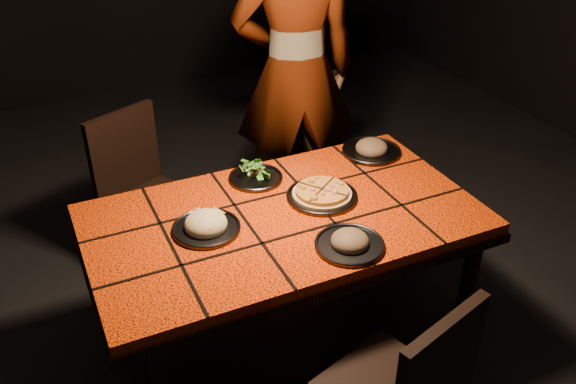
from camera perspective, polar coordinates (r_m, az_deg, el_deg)
name	(u,v)px	position (r m, az deg, el deg)	size (l,w,h in m)	color
room_shell	(283,35)	(2.19, -0.49, 14.47)	(6.04, 7.04, 3.08)	black
dining_table	(284,230)	(2.56, -0.41, -3.55)	(1.62, 0.92, 0.75)	#FF4008
chair_far_left	(140,184)	(3.27, -13.68, 0.70)	(0.54, 0.54, 0.90)	black
chair_far_right	(316,137)	(3.72, 2.60, 5.15)	(0.42, 0.42, 0.86)	black
diner	(295,72)	(3.40, 0.68, 11.13)	(0.70, 0.46, 1.92)	brown
plate_pizza	(322,194)	(2.62, 3.20, -0.22)	(0.36, 0.36, 0.04)	#36353A
plate_pasta	(206,225)	(2.43, -7.67, -3.10)	(0.27, 0.27, 0.09)	#36353A
plate_salad	(256,175)	(2.75, -3.05, 1.63)	(0.25, 0.25, 0.07)	#36353A
plate_mushroom_a	(350,242)	(2.33, 5.80, -4.65)	(0.27, 0.27, 0.09)	#36353A
plate_mushroom_b	(372,148)	(3.00, 7.83, 4.08)	(0.29, 0.29, 0.09)	#36353A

